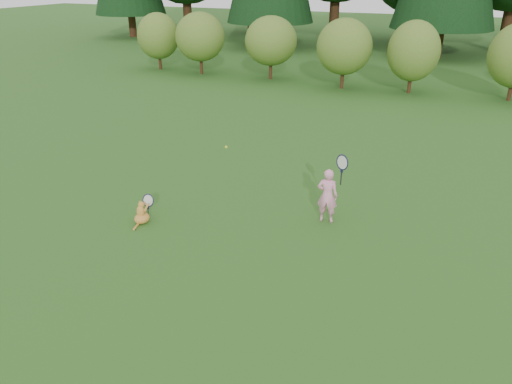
% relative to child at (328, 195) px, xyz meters
% --- Properties ---
extents(ground, '(100.00, 100.00, 0.00)m').
position_rel_child_xyz_m(ground, '(-1.33, -1.53, -0.55)').
color(ground, '#204D15').
rests_on(ground, ground).
extents(shrub_row, '(28.00, 3.00, 2.80)m').
position_rel_child_xyz_m(shrub_row, '(-1.33, 11.47, 0.85)').
color(shrub_row, '#487123').
rests_on(shrub_row, ground).
extents(child, '(0.58, 0.33, 1.58)m').
position_rel_child_xyz_m(child, '(0.00, 0.00, 0.00)').
color(child, pink).
rests_on(child, ground).
extents(cat, '(0.36, 0.62, 0.60)m').
position_rel_child_xyz_m(cat, '(-3.16, -1.42, -0.32)').
color(cat, orange).
rests_on(cat, ground).
extents(tennis_ball, '(0.06, 0.06, 0.06)m').
position_rel_child_xyz_m(tennis_ball, '(-2.21, 0.25, 0.54)').
color(tennis_ball, '#BAED1B').
rests_on(tennis_ball, ground).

